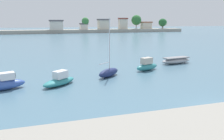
# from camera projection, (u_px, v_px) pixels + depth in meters

# --- Properties ---
(moored_boat_0) EXTENTS (4.44, 2.54, 1.65)m
(moored_boat_0) POSITION_uv_depth(u_px,v_px,m) (3.00, 84.00, 21.37)
(moored_boat_0) COLOR #3856A8
(moored_boat_0) RESTS_ON ground
(moored_boat_1) EXTENTS (3.96, 3.54, 1.49)m
(moored_boat_1) POSITION_uv_depth(u_px,v_px,m) (59.00, 80.00, 22.93)
(moored_boat_1) COLOR teal
(moored_boat_1) RESTS_ON ground
(moored_boat_2) EXTENTS (3.40, 3.07, 6.80)m
(moored_boat_2) POSITION_uv_depth(u_px,v_px,m) (109.00, 72.00, 26.41)
(moored_boat_2) COLOR navy
(moored_boat_2) RESTS_ON ground
(moored_boat_3) EXTENTS (3.79, 2.33, 1.72)m
(moored_boat_3) POSITION_uv_depth(u_px,v_px,m) (147.00, 66.00, 29.69)
(moored_boat_3) COLOR teal
(moored_boat_3) RESTS_ON ground
(moored_boat_4) EXTENTS (5.29, 2.26, 0.99)m
(moored_boat_4) POSITION_uv_depth(u_px,v_px,m) (176.00, 61.00, 34.36)
(moored_boat_4) COLOR #9E9EA3
(moored_boat_4) RESTS_ON ground
(distant_shoreline) EXTENTS (127.57, 8.20, 9.30)m
(distant_shoreline) POSITION_uv_depth(u_px,v_px,m) (83.00, 28.00, 117.39)
(distant_shoreline) COLOR #9E998C
(distant_shoreline) RESTS_ON ground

